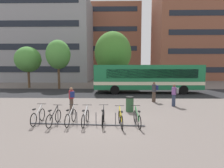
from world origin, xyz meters
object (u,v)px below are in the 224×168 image
at_px(parked_bicycle_white_2, 71,117).
at_px(commuter_navy_pack_0, 71,97).
at_px(parked_bicycle_yellow_5, 121,119).
at_px(parked_bicycle_green_6, 137,119).
at_px(street_tree_0, 58,55).
at_px(parked_bicycle_white_0, 38,116).
at_px(parked_bicycle_black_4, 103,118).
at_px(street_tree_1, 113,53).
at_px(parked_bicycle_silver_3, 85,118).
at_px(street_tree_2, 28,60).
at_px(commuter_grey_pack_1, 174,94).
at_px(commuter_navy_pack_2, 154,90).
at_px(trash_bin, 130,104).
at_px(parked_bicycle_black_1, 54,118).
at_px(city_bus, 147,77).

xyz_separation_m(parked_bicycle_white_2, commuter_navy_pack_0, (-0.73, 3.28, 0.55)).
relative_size(parked_bicycle_yellow_5, commuter_navy_pack_0, 1.06).
distance_m(parked_bicycle_green_6, street_tree_0, 18.27).
bearing_deg(parked_bicycle_white_0, parked_bicycle_black_4, -90.22).
xyz_separation_m(parked_bicycle_green_6, street_tree_1, (-1.53, 17.09, 4.51)).
relative_size(parked_bicycle_silver_3, street_tree_1, 0.22).
distance_m(parked_bicycle_white_2, street_tree_2, 19.23).
relative_size(parked_bicycle_black_4, commuter_grey_pack_1, 1.01).
bearing_deg(street_tree_0, commuter_navy_pack_2, -39.33).
xyz_separation_m(commuter_grey_pack_1, street_tree_2, (-16.73, 11.55, 2.97)).
xyz_separation_m(parked_bicycle_yellow_5, street_tree_0, (-7.94, 15.52, 4.17)).
bearing_deg(commuter_navy_pack_0, parked_bicycle_green_6, -157.59).
bearing_deg(street_tree_0, parked_bicycle_yellow_5, -62.91).
distance_m(parked_bicycle_black_4, trash_bin, 3.32).
height_order(parked_bicycle_green_6, commuter_navy_pack_2, commuter_navy_pack_2).
distance_m(parked_bicycle_white_0, street_tree_0, 16.07).
xyz_separation_m(parked_bicycle_silver_3, commuter_navy_pack_2, (4.92, 6.33, 0.62)).
bearing_deg(commuter_grey_pack_1, parked_bicycle_white_2, 52.68).
relative_size(parked_bicycle_black_1, trash_bin, 1.66).
height_order(parked_bicycle_black_1, parked_bicycle_black_4, same).
distance_m(parked_bicycle_white_2, commuter_grey_pack_1, 8.34).
xyz_separation_m(parked_bicycle_black_1, commuter_navy_pack_0, (0.14, 3.39, 0.55)).
distance_m(parked_bicycle_black_1, parked_bicycle_green_6, 4.40).
relative_size(parked_bicycle_black_1, parked_bicycle_yellow_5, 1.00).
height_order(parked_bicycle_white_2, street_tree_0, street_tree_0).
relative_size(city_bus, parked_bicycle_green_6, 7.02).
xyz_separation_m(commuter_grey_pack_1, street_tree_0, (-12.21, 10.67, 3.57)).
bearing_deg(street_tree_0, parked_bicycle_silver_3, -68.39).
height_order(parked_bicycle_yellow_5, parked_bicycle_green_6, same).
distance_m(parked_bicycle_silver_3, commuter_navy_pack_0, 3.73).
height_order(commuter_navy_pack_0, street_tree_1, street_tree_1).
xyz_separation_m(parked_bicycle_white_0, parked_bicycle_yellow_5, (4.49, -0.40, 0.00)).
relative_size(parked_bicycle_white_2, street_tree_0, 0.26).
bearing_deg(parked_bicycle_white_2, parked_bicycle_black_1, 103.68).
bearing_deg(city_bus, commuter_grey_pack_1, 97.15).
xyz_separation_m(city_bus, commuter_navy_pack_2, (-0.22, -5.35, -0.77)).
distance_m(parked_bicycle_white_0, commuter_grey_pack_1, 9.84).
bearing_deg(commuter_navy_pack_0, street_tree_2, 6.77).
bearing_deg(commuter_navy_pack_2, city_bus, -100.89).
height_order(city_bus, commuter_grey_pack_1, city_bus).
relative_size(parked_bicycle_white_0, parked_bicycle_black_1, 1.01).
relative_size(parked_bicycle_white_0, street_tree_2, 0.30).
xyz_separation_m(parked_bicycle_yellow_5, street_tree_1, (-0.66, 17.15, 4.51)).
bearing_deg(street_tree_1, parked_bicycle_black_4, -90.88).
relative_size(parked_bicycle_white_0, street_tree_1, 0.22).
relative_size(parked_bicycle_green_6, trash_bin, 1.67).
relative_size(city_bus, street_tree_2, 2.10).
height_order(parked_bicycle_yellow_5, commuter_navy_pack_0, commuter_navy_pack_0).
xyz_separation_m(parked_bicycle_white_0, trash_bin, (5.19, 2.73, 0.13)).
distance_m(parked_bicycle_green_6, trash_bin, 3.07).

